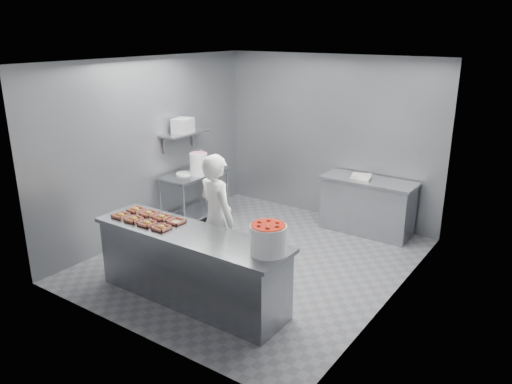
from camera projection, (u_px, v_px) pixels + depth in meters
floor at (255, 260)px, 7.24m from camera, size 4.50×4.50×0.00m
ceiling at (255, 61)px, 6.36m from camera, size 4.50×4.50×0.00m
wall_back at (330, 138)px, 8.55m from camera, size 4.00×0.04×2.80m
wall_left at (151, 147)px, 7.88m from camera, size 0.04×4.50×2.80m
wall_right at (398, 193)px, 5.71m from camera, size 0.04×4.50×2.80m
service_counter at (191, 266)px, 6.04m from camera, size 2.60×0.70×0.90m
prep_table at (195, 190)px, 8.41m from camera, size 0.60×1.20×0.90m
back_counter at (367, 206)px, 8.09m from camera, size 1.50×0.60×0.90m
wall_shelf at (185, 133)px, 8.20m from camera, size 0.35×0.90×0.03m
tray_0 at (121, 215)px, 6.37m from camera, size 0.19×0.18×0.06m
tray_1 at (134, 219)px, 6.24m from camera, size 0.19×0.18×0.06m
tray_2 at (147, 223)px, 6.11m from camera, size 0.19×0.18×0.06m
tray_3 at (161, 228)px, 5.98m from camera, size 0.19×0.18×0.06m
tray_4 at (136, 210)px, 6.56m from camera, size 0.19×0.18×0.06m
tray_5 at (149, 213)px, 6.43m from camera, size 0.19×0.18×0.06m
tray_6 at (162, 217)px, 6.30m from camera, size 0.19×0.18×0.06m
tray_7 at (176, 221)px, 6.17m from camera, size 0.19×0.18×0.04m
worker at (217, 219)px, 6.42m from camera, size 0.72×0.58×1.72m
strawberry_tub at (268, 238)px, 5.30m from camera, size 0.40×0.40×0.33m
glaze_bucket at (199, 163)px, 8.15m from camera, size 0.30×0.29×0.44m
bucket_lid at (185, 174)px, 8.22m from camera, size 0.30×0.30×0.02m
rag at (203, 168)px, 8.56m from camera, size 0.15×0.13×0.02m
appliance at (183, 126)px, 8.13m from camera, size 0.34×0.37×0.24m
paper_stack at (361, 176)px, 8.01m from camera, size 0.32×0.25×0.06m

